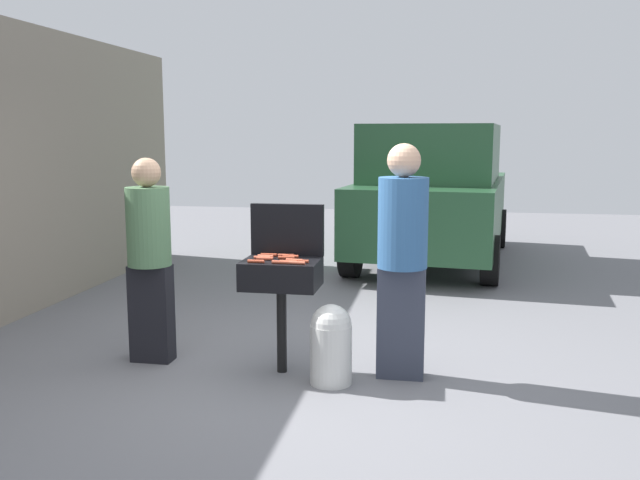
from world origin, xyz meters
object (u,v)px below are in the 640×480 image
Objects in this scene: hot_dog_10 at (286,255)px; parked_minivan at (434,193)px; hot_dog_1 at (286,258)px; hot_dog_6 at (297,263)px; hot_dog_11 at (262,258)px; hot_dog_0 at (291,256)px; hot_dog_2 at (294,260)px; bbq_grill at (281,278)px; person_right at (402,253)px; hot_dog_4 at (300,261)px; propane_tank at (331,343)px; hot_dog_12 at (280,262)px; hot_dog_5 at (256,261)px; hot_dog_3 at (288,262)px; hot_dog_7 at (265,259)px; hot_dog_9 at (266,256)px; person_left at (149,253)px; hot_dog_8 at (269,255)px.

parked_minivan is at bearing 77.64° from hot_dog_10.
hot_dog_1 and hot_dog_6 have the same top height.
hot_dog_6 is 1.00× the size of hot_dog_11.
hot_dog_0 is 0.18m from hot_dog_2.
parked_minivan is at bearing 77.90° from bbq_grill.
bbq_grill is at bearing 135.37° from hot_dog_6.
hot_dog_0 is at bearing -35.78° from hot_dog_10.
hot_dog_10 is 0.94m from person_right.
hot_dog_1 is 0.10m from hot_dog_10.
hot_dog_4 is 0.66m from propane_tank.
parked_minivan is (1.07, 5.28, 0.10)m from hot_dog_12.
hot_dog_11 is at bearing 88.77° from hot_dog_5.
hot_dog_10 is at bearing 106.67° from hot_dog_3.
hot_dog_10 is at bearing -15.93° from person_right.
hot_dog_7 is (0.04, 0.12, 0.00)m from hot_dog_5.
hot_dog_6 is 0.81m from person_right.
person_right reaches higher than propane_tank.
hot_dog_1 is at bearing -9.85° from person_right.
hot_dog_5 is 1.00× the size of hot_dog_9.
parked_minivan reaches higher than bbq_grill.
hot_dog_12 is (-0.00, -0.20, 0.00)m from hot_dog_1.
person_left is at bearing 179.57° from hot_dog_9.
hot_dog_8 is (-0.30, 0.30, 0.00)m from hot_dog_6.
hot_dog_1 is at bearing 8.94° from hot_dog_11.
hot_dog_4 is at bearing 79.16° from hot_dog_6.
person_left reaches higher than hot_dog_1.
person_left is 0.37× the size of parked_minivan.
hot_dog_10 is at bearing 94.63° from hot_dog_12.
hot_dog_9 is 5.21m from parked_minivan.
hot_dog_2 is 1.00× the size of hot_dog_4.
hot_dog_5 is at bearing -94.81° from hot_dog_9.
hot_dog_8 is 1.00× the size of hot_dog_11.
bbq_grill is 0.20× the size of parked_minivan.
hot_dog_10 is at bearing 83.77° from parked_minivan.
parked_minivan reaches higher than hot_dog_6.
hot_dog_0 is (0.05, 0.11, 0.16)m from bbq_grill.
propane_tank is (0.43, -0.19, -0.45)m from bbq_grill.
person_left is 0.93× the size of person_right.
hot_dog_2 is 0.29m from hot_dog_9.
hot_dog_8 is at bearing -3.21° from person_left.
hot_dog_1 and hot_dog_10 have the same top height.
hot_dog_2 and hot_dog_9 have the same top height.
hot_dog_2 is 1.00× the size of hot_dog_6.
hot_dog_5 is 1.00m from person_left.
hot_dog_7 is (-0.12, -0.03, 0.16)m from bbq_grill.
hot_dog_12 reaches higher than bbq_grill.
hot_dog_1 is 1.00× the size of hot_dog_6.
person_right is at bearing 8.02° from hot_dog_2.
hot_dog_6 is 0.03× the size of parked_minivan.
hot_dog_2 and hot_dog_12 have the same top height.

